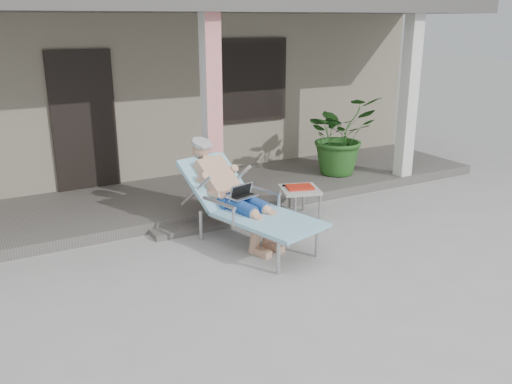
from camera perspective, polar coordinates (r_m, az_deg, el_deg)
ground at (r=5.93m, az=4.39°, el=-9.16°), size 60.00×60.00×0.00m
house at (r=11.32m, az=-14.01°, el=12.17°), size 10.40×5.40×3.30m
porch_deck at (r=8.37m, az=-6.84°, el=-0.46°), size 10.00×2.00×0.15m
porch_overhang at (r=7.90m, az=-7.44°, el=18.45°), size 10.00×2.30×2.85m
porch_step at (r=7.39m, az=-3.45°, el=-3.19°), size 2.00×0.30×0.07m
lounger at (r=6.60m, az=-1.83°, el=1.30°), size 1.25×2.08×1.31m
side_table at (r=7.56m, az=4.61°, el=0.10°), size 0.65×0.65×0.46m
potted_palm at (r=9.26m, az=8.83°, el=5.96°), size 1.19×1.03×1.32m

